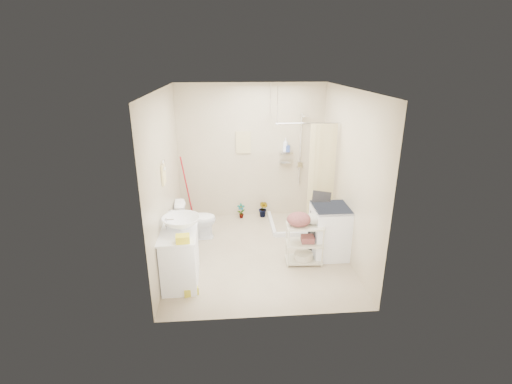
% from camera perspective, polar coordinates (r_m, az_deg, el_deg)
% --- Properties ---
extents(floor, '(3.20, 3.20, 0.00)m').
position_cam_1_polar(floor, '(6.16, 0.32, -9.33)').
color(floor, tan).
rests_on(floor, ground).
extents(ceiling, '(2.80, 3.20, 0.04)m').
position_cam_1_polar(ceiling, '(5.39, 0.38, 15.54)').
color(ceiling, silver).
rests_on(ceiling, ground).
extents(wall_back, '(2.80, 0.04, 2.60)m').
position_cam_1_polar(wall_back, '(7.18, -0.75, 6.13)').
color(wall_back, beige).
rests_on(wall_back, ground).
extents(wall_front, '(2.80, 0.04, 2.60)m').
position_cam_1_polar(wall_front, '(4.16, 2.24, -4.44)').
color(wall_front, beige).
rests_on(wall_front, ground).
extents(wall_left, '(0.04, 3.20, 2.60)m').
position_cam_1_polar(wall_left, '(5.70, -13.82, 1.85)').
color(wall_left, beige).
rests_on(wall_left, ground).
extents(wall_right, '(0.04, 3.20, 2.60)m').
position_cam_1_polar(wall_right, '(5.92, 13.98, 2.52)').
color(wall_right, beige).
rests_on(wall_right, ground).
extents(vanity, '(0.52, 0.91, 0.79)m').
position_cam_1_polar(vanity, '(5.39, -11.57, -9.57)').
color(vanity, white).
rests_on(vanity, ground).
extents(sink, '(0.54, 0.54, 0.18)m').
position_cam_1_polar(sink, '(5.21, -11.41, -4.70)').
color(sink, white).
rests_on(sink, vanity).
extents(counter_basket, '(0.19, 0.16, 0.10)m').
position_cam_1_polar(counter_basket, '(4.86, -11.21, -7.06)').
color(counter_basket, yellow).
rests_on(counter_basket, vanity).
extents(floor_basket, '(0.34, 0.30, 0.15)m').
position_cam_1_polar(floor_basket, '(5.25, -10.07, -14.45)').
color(floor_basket, gold).
rests_on(floor_basket, ground).
extents(toilet, '(0.71, 0.44, 0.70)m').
position_cam_1_polar(toilet, '(6.59, -9.23, -4.20)').
color(toilet, white).
rests_on(toilet, ground).
extents(mop, '(0.14, 0.14, 1.30)m').
position_cam_1_polar(mop, '(7.25, -10.94, 0.56)').
color(mop, '#B10F1D').
rests_on(mop, ground).
extents(potted_plant_a, '(0.17, 0.12, 0.30)m').
position_cam_1_polar(potted_plant_a, '(7.37, -2.31, -2.93)').
color(potted_plant_a, brown).
rests_on(potted_plant_a, ground).
extents(potted_plant_b, '(0.25, 0.25, 0.35)m').
position_cam_1_polar(potted_plant_b, '(7.40, 1.13, -2.60)').
color(potted_plant_b, brown).
rests_on(potted_plant_b, ground).
extents(hanging_towel, '(0.28, 0.03, 0.42)m').
position_cam_1_polar(hanging_towel, '(7.11, -1.96, 7.63)').
color(hanging_towel, beige).
rests_on(hanging_towel, wall_back).
extents(towel_ring, '(0.04, 0.22, 0.34)m').
position_cam_1_polar(towel_ring, '(5.46, -14.07, 2.91)').
color(towel_ring, '#FEE796').
rests_on(towel_ring, wall_left).
extents(tp_holder, '(0.08, 0.12, 0.14)m').
position_cam_1_polar(tp_holder, '(5.94, -12.91, -3.31)').
color(tp_holder, white).
rests_on(tp_holder, wall_left).
extents(shower, '(1.10, 1.10, 2.10)m').
position_cam_1_polar(shower, '(6.83, 6.72, 3.09)').
color(shower, silver).
rests_on(shower, ground).
extents(shampoo_bottle_a, '(0.11, 0.11, 0.25)m').
position_cam_1_polar(shampoo_bottle_a, '(7.16, 4.54, 7.24)').
color(shampoo_bottle_a, white).
rests_on(shampoo_bottle_a, shower).
extents(shampoo_bottle_b, '(0.10, 0.11, 0.18)m').
position_cam_1_polar(shampoo_bottle_b, '(7.16, 4.81, 6.93)').
color(shampoo_bottle_b, '#374FA0').
rests_on(shampoo_bottle_b, shower).
extents(washing_machine, '(0.58, 0.60, 0.84)m').
position_cam_1_polar(washing_machine, '(6.04, 11.34, -5.92)').
color(washing_machine, white).
rests_on(washing_machine, ground).
extents(laundry_rack, '(0.57, 0.36, 0.77)m').
position_cam_1_polar(laundry_rack, '(5.77, 7.45, -7.36)').
color(laundry_rack, beige).
rests_on(laundry_rack, ground).
extents(ironing_board, '(0.30, 0.10, 1.05)m').
position_cam_1_polar(ironing_board, '(6.06, 9.58, -4.60)').
color(ironing_board, black).
rests_on(ironing_board, ground).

